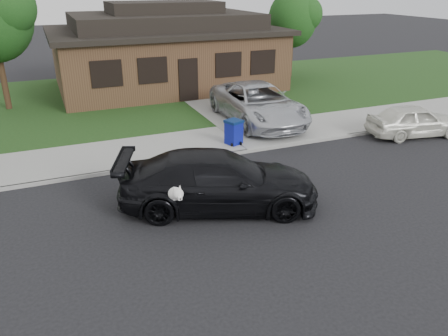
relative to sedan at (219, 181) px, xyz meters
name	(u,v)px	position (x,y,z in m)	size (l,w,h in m)	color
ground	(177,216)	(-1.23, -0.05, -0.79)	(120.00, 120.00, 0.00)	black
sidewalk	(137,152)	(-1.23, 4.95, -0.73)	(60.00, 3.00, 0.12)	gray
curb	(147,167)	(-1.23, 3.45, -0.73)	(60.00, 0.12, 0.12)	gray
lawn	(104,101)	(-1.23, 12.95, -0.73)	(60.00, 13.00, 0.13)	#193814
driveway	(232,103)	(4.77, 9.95, -0.72)	(4.50, 13.00, 0.14)	gray
sedan	(219,181)	(0.00, 0.00, 0.00)	(5.87, 3.96, 1.58)	black
minivan	(258,103)	(4.42, 6.38, 0.16)	(2.70, 5.86, 1.63)	silver
white_compact	(414,120)	(9.57, 2.59, -0.14)	(1.53, 3.80, 1.29)	white
recycling_bin	(234,132)	(2.33, 4.24, -0.20)	(0.72, 0.72, 0.93)	#0C158A
house	(166,51)	(2.77, 14.94, 1.34)	(12.60, 8.60, 4.65)	#422B1C
tree_1	(295,18)	(10.91, 14.34, 2.92)	(3.15, 3.00, 5.25)	#332114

